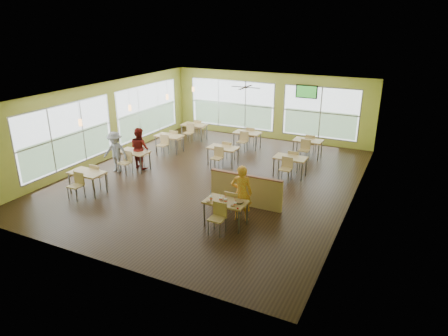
{
  "coord_description": "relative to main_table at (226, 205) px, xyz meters",
  "views": [
    {
      "loc": [
        6.44,
        -12.2,
        5.58
      ],
      "look_at": [
        1.12,
        -1.31,
        1.04
      ],
      "focal_mm": 32.0,
      "sensor_mm": 36.0,
      "label": 1
    }
  ],
  "objects": [
    {
      "name": "room",
      "position": [
        -2.0,
        3.0,
        0.97
      ],
      "size": [
        12.0,
        12.04,
        3.2
      ],
      "color": "black",
      "rests_on": "ground"
    },
    {
      "name": "window_bays",
      "position": [
        -4.65,
        6.08,
        0.85
      ],
      "size": [
        9.24,
        10.24,
        2.38
      ],
      "color": "white",
      "rests_on": "room"
    },
    {
      "name": "main_table",
      "position": [
        0.0,
        0.0,
        0.0
      ],
      "size": [
        1.22,
        1.52,
        0.87
      ],
      "color": "tan",
      "rests_on": "floor"
    },
    {
      "name": "half_wall_divider",
      "position": [
        0.0,
        1.45,
        -0.11
      ],
      "size": [
        2.4,
        0.14,
        1.04
      ],
      "color": "tan",
      "rests_on": "floor"
    },
    {
      "name": "dining_tables",
      "position": [
        -3.05,
        4.71,
        -0.0
      ],
      "size": [
        6.92,
        8.72,
        0.87
      ],
      "color": "tan",
      "rests_on": "floor"
    },
    {
      "name": "pendant_lights",
      "position": [
        -5.2,
        3.68,
        1.82
      ],
      "size": [
        0.11,
        7.31,
        0.86
      ],
      "color": "#2D2119",
      "rests_on": "ceiling"
    },
    {
      "name": "ceiling_fan",
      "position": [
        -2.0,
        6.0,
        2.32
      ],
      "size": [
        1.25,
        1.25,
        0.29
      ],
      "color": "#2D2119",
      "rests_on": "ceiling"
    },
    {
      "name": "tv_backwall",
      "position": [
        -0.2,
        8.9,
        1.82
      ],
      "size": [
        1.0,
        0.07,
        0.6
      ],
      "color": "black",
      "rests_on": "wall_back"
    },
    {
      "name": "man_plaid",
      "position": [
        0.27,
        0.48,
        0.22
      ],
      "size": [
        0.72,
        0.58,
        1.71
      ],
      "primitive_type": "imported",
      "rotation": [
        0.0,
        0.0,
        3.44
      ],
      "color": "orange",
      "rests_on": "floor"
    },
    {
      "name": "patron_maroon",
      "position": [
        -5.1,
        2.77,
        0.19
      ],
      "size": [
        0.95,
        0.83,
        1.63
      ],
      "primitive_type": "imported",
      "rotation": [
        0.0,
        0.0,
        2.83
      ],
      "color": "maroon",
      "rests_on": "floor"
    },
    {
      "name": "patron_grey",
      "position": [
        -5.68,
        2.02,
        0.16
      ],
      "size": [
        1.09,
        0.71,
        1.59
      ],
      "primitive_type": "imported",
      "rotation": [
        0.0,
        0.0,
        0.12
      ],
      "color": "slate",
      "rests_on": "floor"
    },
    {
      "name": "cup_blue",
      "position": [
        -0.39,
        -0.14,
        0.19
      ],
      "size": [
        0.1,
        0.1,
        0.35
      ],
      "color": "white",
      "rests_on": "main_table"
    },
    {
      "name": "cup_yellow",
      "position": [
        -0.14,
        -0.06,
        0.18
      ],
      "size": [
        0.08,
        0.08,
        0.3
      ],
      "color": "white",
      "rests_on": "main_table"
    },
    {
      "name": "cup_red_near",
      "position": [
        0.04,
        -0.09,
        0.18
      ],
      "size": [
        0.09,
        0.09,
        0.32
      ],
      "color": "white",
      "rests_on": "main_table"
    },
    {
      "name": "cup_red_far",
      "position": [
        0.37,
        -0.18,
        0.18
      ],
      "size": [
        0.09,
        0.09,
        0.31
      ],
      "color": "white",
      "rests_on": "main_table"
    },
    {
      "name": "food_basket",
      "position": [
        0.39,
        0.05,
        0.15
      ],
      "size": [
        0.26,
        0.26,
        0.06
      ],
      "color": "black",
      "rests_on": "main_table"
    },
    {
      "name": "ketchup_cup",
      "position": [
        0.5,
        -0.29,
        0.13
      ],
      "size": [
        0.06,
        0.06,
        0.02
      ],
      "primitive_type": "cylinder",
      "color": "#9E0100",
      "rests_on": "main_table"
    },
    {
      "name": "wrapper_left",
      "position": [
        -0.4,
        -0.28,
        0.14
      ],
      "size": [
        0.15,
        0.14,
        0.03
      ],
      "primitive_type": "ellipsoid",
      "rotation": [
        0.0,
        0.0,
        0.1
      ],
      "color": "olive",
      "rests_on": "main_table"
    },
    {
      "name": "wrapper_mid",
      "position": [
        -0.07,
        0.05,
        0.14
      ],
      "size": [
        0.22,
        0.2,
        0.05
      ],
      "primitive_type": "ellipsoid",
      "rotation": [
        0.0,
        0.0,
        -0.17
      ],
      "color": "olive",
      "rests_on": "main_table"
    },
    {
      "name": "wrapper_right",
      "position": [
        0.31,
        -0.2,
        0.14
      ],
      "size": [
        0.15,
        0.13,
        0.04
      ],
      "primitive_type": "ellipsoid",
      "rotation": [
        0.0,
        0.0,
        -0.03
      ],
      "color": "olive",
      "rests_on": "main_table"
    }
  ]
}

